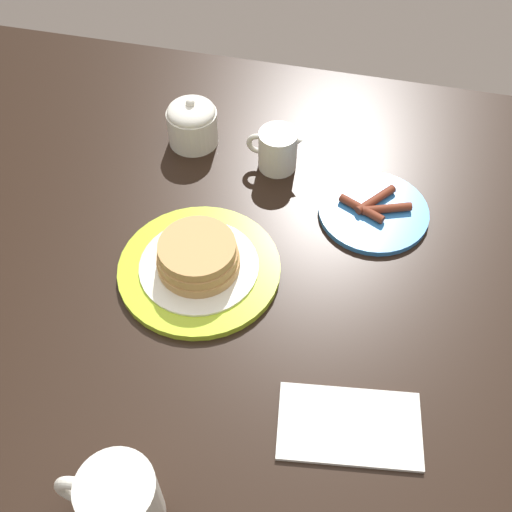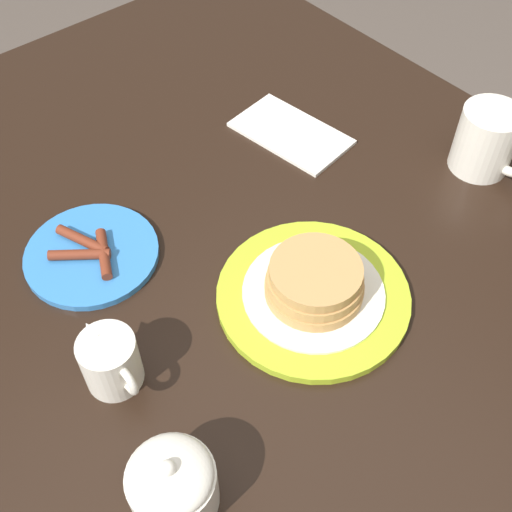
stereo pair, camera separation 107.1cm
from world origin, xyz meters
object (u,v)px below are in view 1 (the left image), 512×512
at_px(pancake_plate, 199,263).
at_px(creamer_pitcher, 278,149).
at_px(coffee_mug, 118,501).
at_px(sugar_bowl, 192,122).
at_px(side_plate_bacon, 374,211).
at_px(napkin, 349,426).

relative_size(pancake_plate, creamer_pitcher, 2.47).
relative_size(coffee_mug, sugar_bowl, 1.34).
bearing_deg(creamer_pitcher, coffee_mug, 85.10).
bearing_deg(side_plate_bacon, napkin, 91.91).
height_order(coffee_mug, creamer_pitcher, coffee_mug).
height_order(coffee_mug, napkin, coffee_mug).
distance_m(creamer_pitcher, sugar_bowl, 0.16).
relative_size(pancake_plate, side_plate_bacon, 1.37).
bearing_deg(sugar_bowl, napkin, 126.04).
xyz_separation_m(coffee_mug, napkin, (-0.24, -0.17, -0.05)).
bearing_deg(creamer_pitcher, side_plate_bacon, 156.90).
bearing_deg(coffee_mug, side_plate_bacon, -112.85).
height_order(side_plate_bacon, coffee_mug, coffee_mug).
distance_m(side_plate_bacon, creamer_pitcher, 0.19).
distance_m(pancake_plate, creamer_pitcher, 0.26).
height_order(pancake_plate, side_plate_bacon, pancake_plate).
distance_m(side_plate_bacon, sugar_bowl, 0.35).
xyz_separation_m(coffee_mug, creamer_pitcher, (-0.05, -0.62, -0.01)).
xyz_separation_m(side_plate_bacon, creamer_pitcher, (0.18, -0.08, 0.03)).
height_order(side_plate_bacon, creamer_pitcher, creamer_pitcher).
height_order(creamer_pitcher, sugar_bowl, sugar_bowl).
xyz_separation_m(pancake_plate, sugar_bowl, (0.09, -0.28, 0.02)).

